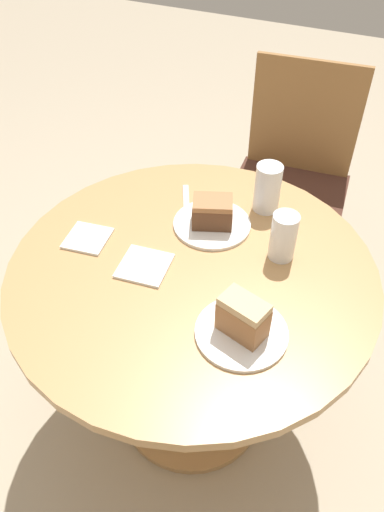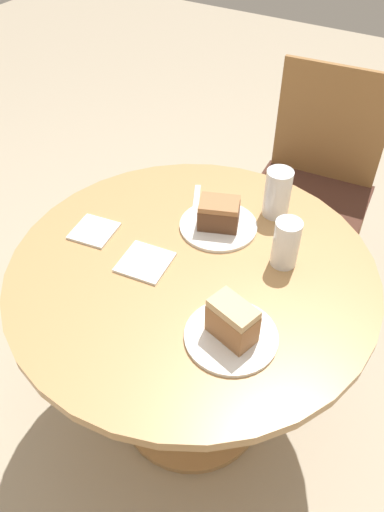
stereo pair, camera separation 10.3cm
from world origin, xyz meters
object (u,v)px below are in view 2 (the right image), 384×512
Objects in this scene: chair at (313,185)px; glass_lemonade at (286,246)px; plate_near at (218,226)px; cake_slice_near at (219,213)px; cake_slice_far at (232,321)px; plate_far at (231,336)px; glass_water at (277,195)px.

glass_lemonade is (0.14, -0.72, 0.30)m from chair.
plate_near is 1.67× the size of cake_slice_near.
cake_slice_near is (-0.00, 0.00, 0.05)m from plate_near.
cake_slice_far is at bearing -87.22° from chair.
plate_far is at bearing -91.15° from glass_lemonade.
glass_lemonade reaches higher than plate_far.
cake_slice_near is 0.18m from glass_water.
chair is 0.72m from plate_near.
glass_lemonade is at bearing 88.85° from plate_far.
glass_water reaches higher than glass_lemonade.
plate_far is 1.76× the size of cake_slice_far.
plate_near is at bearing 169.15° from glass_lemonade.
chair is 4.06× the size of plate_near.
chair reaches higher than glass_water.
plate_near is at bearing -129.44° from glass_water.
cake_slice_far is at bearing -91.15° from glass_lemonade.
cake_slice_far is (0.21, -0.34, 0.06)m from plate_near.
cake_slice_near is 1.08× the size of cake_slice_far.
glass_water reaches higher than cake_slice_near.
glass_lemonade is (0.22, -0.04, 0.01)m from cake_slice_near.
glass_lemonade is 0.21m from glass_water.
chair reaches higher than cake_slice_far.
plate_near is 0.40m from cake_slice_far.
chair reaches higher than plate_near.
plate_far is (0.13, -1.01, 0.24)m from chair.
cake_slice_far is (0.21, -0.34, 0.01)m from cake_slice_near.
glass_water is (0.12, 0.14, 0.02)m from cake_slice_near.
cake_slice_near is at bearing 122.40° from cake_slice_far.
plate_near is 1.81× the size of cake_slice_far.
chair is 7.32× the size of cake_slice_far.
plate_near is 0.40m from plate_far.
chair is at bearing 97.48° from plate_far.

